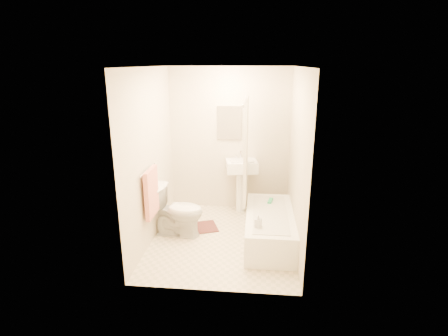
# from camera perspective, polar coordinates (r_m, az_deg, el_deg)

# --- Properties ---
(floor) EXTENTS (2.40, 2.40, 0.00)m
(floor) POSITION_cam_1_polar(r_m,az_deg,el_deg) (5.16, -0.27, -11.51)
(floor) COLOR beige
(floor) RESTS_ON ground
(ceiling) EXTENTS (2.40, 2.40, 0.00)m
(ceiling) POSITION_cam_1_polar(r_m,az_deg,el_deg) (4.54, -0.32, 16.21)
(ceiling) COLOR white
(ceiling) RESTS_ON ground
(wall_back) EXTENTS (2.00, 0.02, 2.40)m
(wall_back) POSITION_cam_1_polar(r_m,az_deg,el_deg) (5.87, 0.89, 4.55)
(wall_back) COLOR beige
(wall_back) RESTS_ON ground
(wall_left) EXTENTS (0.02, 2.40, 2.40)m
(wall_left) POSITION_cam_1_polar(r_m,az_deg,el_deg) (4.91, -11.99, 1.72)
(wall_left) COLOR beige
(wall_left) RESTS_ON ground
(wall_right) EXTENTS (0.02, 2.40, 2.40)m
(wall_right) POSITION_cam_1_polar(r_m,az_deg,el_deg) (4.72, 11.88, 1.11)
(wall_right) COLOR beige
(wall_right) RESTS_ON ground
(mirror) EXTENTS (0.40, 0.03, 0.55)m
(mirror) POSITION_cam_1_polar(r_m,az_deg,el_deg) (5.79, 0.89, 7.40)
(mirror) COLOR white
(mirror) RESTS_ON wall_back
(curtain_rod) EXTENTS (0.03, 1.70, 0.03)m
(curtain_rod) POSITION_cam_1_polar(r_m,az_deg,el_deg) (4.64, 3.58, 11.25)
(curtain_rod) COLOR silver
(curtain_rod) RESTS_ON wall_back
(shower_curtain) EXTENTS (0.04, 0.80, 1.55)m
(shower_curtain) POSITION_cam_1_polar(r_m,az_deg,el_deg) (5.17, 3.58, 3.04)
(shower_curtain) COLOR silver
(shower_curtain) RESTS_ON curtain_rod
(towel_bar) EXTENTS (0.02, 0.60, 0.02)m
(towel_bar) POSITION_cam_1_polar(r_m,az_deg,el_deg) (4.70, -12.34, -0.27)
(towel_bar) COLOR silver
(towel_bar) RESTS_ON wall_left
(towel) EXTENTS (0.06, 0.45, 0.66)m
(towel) POSITION_cam_1_polar(r_m,az_deg,el_deg) (4.79, -11.76, -3.94)
(towel) COLOR #CC7266
(towel) RESTS_ON towel_bar
(toilet_paper) EXTENTS (0.11, 0.12, 0.12)m
(toilet_paper) POSITION_cam_1_polar(r_m,az_deg,el_deg) (5.15, -10.52, -3.33)
(toilet_paper) COLOR white
(toilet_paper) RESTS_ON wall_left
(toilet) EXTENTS (0.80, 0.50, 0.75)m
(toilet) POSITION_cam_1_polar(r_m,az_deg,el_deg) (5.19, -7.58, -6.92)
(toilet) COLOR white
(toilet) RESTS_ON floor
(sink) EXTENTS (0.56, 0.48, 0.99)m
(sink) POSITION_cam_1_polar(r_m,az_deg,el_deg) (5.88, 2.81, -2.61)
(sink) COLOR white
(sink) RESTS_ON floor
(bathtub) EXTENTS (0.66, 1.51, 0.42)m
(bathtub) POSITION_cam_1_polar(r_m,az_deg,el_deg) (5.06, 7.42, -9.54)
(bathtub) COLOR white
(bathtub) RESTS_ON floor
(bath_mat) EXTENTS (0.64, 0.56, 0.02)m
(bath_mat) POSITION_cam_1_polar(r_m,az_deg,el_deg) (5.48, -4.08, -9.68)
(bath_mat) COLOR #4D2B1E
(bath_mat) RESTS_ON floor
(soap_bottle) EXTENTS (0.10, 0.10, 0.18)m
(soap_bottle) POSITION_cam_1_polar(r_m,az_deg,el_deg) (4.51, 5.60, -8.65)
(soap_bottle) COLOR white
(soap_bottle) RESTS_ON bathtub
(scrub_brush) EXTENTS (0.09, 0.20, 0.04)m
(scrub_brush) POSITION_cam_1_polar(r_m,az_deg,el_deg) (5.35, 7.57, -5.35)
(scrub_brush) COLOR #2EA965
(scrub_brush) RESTS_ON bathtub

